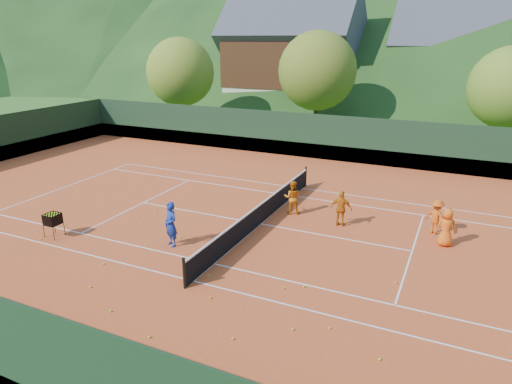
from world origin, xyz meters
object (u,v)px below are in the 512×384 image
at_px(coach, 171,224).
at_px(student_b, 341,208).
at_px(chalet_left, 292,59).
at_px(chalet_mid, 457,67).
at_px(tennis_net, 261,213).
at_px(student_c, 446,227).
at_px(student_d, 436,217).
at_px(ball_hopper, 53,220).
at_px(student_a, 292,197).

distance_m(coach, student_b, 7.27).
height_order(chalet_left, chalet_mid, chalet_left).
distance_m(tennis_net, chalet_mid, 34.81).
distance_m(student_c, student_d, 1.18).
distance_m(student_d, chalet_mid, 32.16).
xyz_separation_m(tennis_net, chalet_mid, (6.00, 34.00, 4.47)).
xyz_separation_m(student_b, chalet_left, (-13.23, 28.70, 4.83)).
xyz_separation_m(tennis_net, ball_hopper, (-7.14, -4.79, 0.25)).
relative_size(student_a, student_b, 1.00).
distance_m(coach, student_c, 10.72).
height_order(tennis_net, chalet_mid, chalet_mid).
bearing_deg(student_b, ball_hopper, 29.52).
xyz_separation_m(coach, student_d, (9.27, 5.61, -0.16)).
bearing_deg(student_a, tennis_net, 48.69).
height_order(student_a, chalet_mid, chalet_mid).
height_order(student_b, student_c, student_b).
distance_m(coach, student_d, 10.84).
distance_m(student_c, ball_hopper, 15.73).
height_order(coach, ball_hopper, coach).
height_order(student_c, ball_hopper, student_c).
distance_m(student_b, chalet_mid, 33.09).
distance_m(student_b, chalet_left, 31.97).
relative_size(coach, ball_hopper, 1.80).
relative_size(student_d, tennis_net, 0.12).
xyz_separation_m(coach, chalet_left, (-7.74, 33.47, 4.73)).
height_order(coach, chalet_left, chalet_left).
bearing_deg(tennis_net, student_b, 21.87).
bearing_deg(chalet_left, coach, -76.97).
bearing_deg(chalet_left, chalet_mid, 14.04).
bearing_deg(student_d, chalet_mid, -64.97).
bearing_deg(tennis_net, coach, -123.00).
xyz_separation_m(student_a, student_d, (6.22, 0.37, -0.05)).
xyz_separation_m(student_d, chalet_left, (-17.02, 27.87, 4.88)).
bearing_deg(student_a, student_c, 156.90).
height_order(student_c, chalet_mid, chalet_mid).
xyz_separation_m(student_c, ball_hopper, (-14.60, -5.84, -0.03)).
bearing_deg(student_b, chalet_mid, -95.76).
xyz_separation_m(coach, ball_hopper, (-4.88, -1.32, -0.15)).
height_order(student_d, chalet_mid, chalet_mid).
height_order(coach, student_b, coach).
relative_size(ball_hopper, chalet_mid, 0.08).
bearing_deg(ball_hopper, chalet_mid, 71.29).
distance_m(student_a, student_c, 6.70).
bearing_deg(student_a, ball_hopper, 22.64).
bearing_deg(chalet_left, student_c, -58.90).
xyz_separation_m(ball_hopper, chalet_left, (-2.86, 34.79, 4.88)).
xyz_separation_m(student_a, chalet_mid, (5.20, 32.23, 4.18)).
bearing_deg(chalet_left, student_a, -69.07).
bearing_deg(coach, student_a, 84.42).
bearing_deg(chalet_left, student_d, -58.59).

